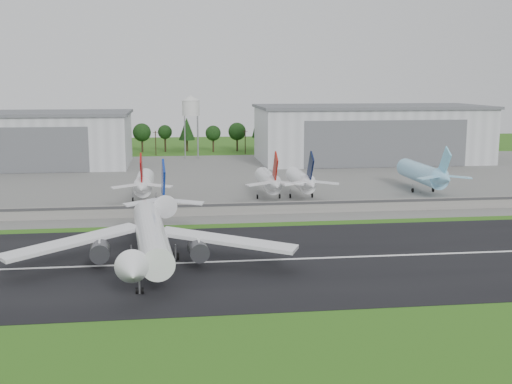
{
  "coord_description": "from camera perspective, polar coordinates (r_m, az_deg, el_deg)",
  "views": [
    {
      "loc": [
        -13.08,
        -115.66,
        36.57
      ],
      "look_at": [
        6.88,
        40.0,
        9.0
      ],
      "focal_mm": 45.0,
      "sensor_mm": 36.0,
      "label": 1
    }
  ],
  "objects": [
    {
      "name": "utility_poles",
      "position": [
        318.04,
        -4.91,
        3.33
      ],
      "size": [
        230.0,
        3.0,
        12.0
      ],
      "primitive_type": null,
      "color": "black",
      "rests_on": "ground"
    },
    {
      "name": "parked_jet_red_b",
      "position": [
        196.71,
        1.19,
        0.99
      ],
      "size": [
        7.36,
        31.29,
        16.37
      ],
      "color": "silver",
      "rests_on": "ground"
    },
    {
      "name": "main_airliner",
      "position": [
        129.26,
        -9.32,
        -4.36
      ],
      "size": [
        57.08,
        59.27,
        18.17
      ],
      "rotation": [
        0.0,
        0.0,
        3.23
      ],
      "color": "white",
      "rests_on": "runway"
    },
    {
      "name": "parked_jet_skyblue",
      "position": [
        215.27,
        14.81,
        1.57
      ],
      "size": [
        7.36,
        37.29,
        16.93
      ],
      "color": "#8DCFF3",
      "rests_on": "ground"
    },
    {
      "name": "treeline",
      "position": [
        332.93,
        -5.02,
        3.62
      ],
      "size": [
        320.0,
        16.0,
        22.0
      ],
      "primitive_type": null,
      "color": "black",
      "rests_on": "ground"
    },
    {
      "name": "parked_jet_navy",
      "position": [
        198.48,
        4.14,
        1.04
      ],
      "size": [
        7.36,
        31.29,
        16.34
      ],
      "color": "white",
      "rests_on": "ground"
    },
    {
      "name": "blast_fence",
      "position": [
        174.64,
        -2.87,
        -1.53
      ],
      "size": [
        240.0,
        0.61,
        3.5
      ],
      "color": "gray",
      "rests_on": "ground"
    },
    {
      "name": "apron",
      "position": [
        238.83,
        -4.08,
        1.14
      ],
      "size": [
        320.0,
        150.0,
        0.1
      ],
      "primitive_type": "cube",
      "color": "slate",
      "rests_on": "ground"
    },
    {
      "name": "runway",
      "position": [
        131.51,
        -1.32,
        -6.16
      ],
      "size": [
        320.0,
        60.0,
        0.1
      ],
      "primitive_type": "cube",
      "color": "black",
      "rests_on": "ground"
    },
    {
      "name": "hangar_west",
      "position": [
        289.52,
        -20.7,
        4.38
      ],
      "size": [
        97.0,
        44.0,
        23.2
      ],
      "color": "silver",
      "rests_on": "ground"
    },
    {
      "name": "parked_jet_red_a",
      "position": [
        194.83,
        -9.94,
        0.79
      ],
      "size": [
        7.36,
        31.29,
        16.5
      ],
      "color": "white",
      "rests_on": "ground"
    },
    {
      "name": "runway_centerline",
      "position": [
        131.49,
        -1.32,
        -6.14
      ],
      "size": [
        220.0,
        1.0,
        0.02
      ],
      "primitive_type": "cube",
      "color": "white",
      "rests_on": "runway"
    },
    {
      "name": "water_tower",
      "position": [
        301.0,
        -5.81,
        7.63
      ],
      "size": [
        8.4,
        8.4,
        29.4
      ],
      "color": "#99999E",
      "rests_on": "ground"
    },
    {
      "name": "ground",
      "position": [
        122.0,
        -0.82,
        -7.48
      ],
      "size": [
        600.0,
        600.0,
        0.0
      ],
      "primitive_type": "plane",
      "color": "#315E16",
      "rests_on": "ground"
    },
    {
      "name": "hangar_east",
      "position": [
        295.05,
        10.13,
        5.16
      ],
      "size": [
        102.0,
        47.0,
        25.2
      ],
      "color": "silver",
      "rests_on": "ground"
    }
  ]
}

